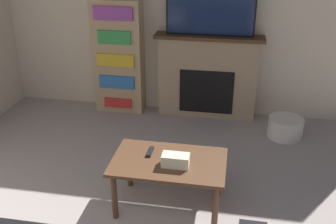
{
  "coord_description": "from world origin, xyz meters",
  "views": [
    {
      "loc": [
        0.7,
        -0.55,
        2.2
      ],
      "look_at": [
        0.13,
        2.63,
        0.68
      ],
      "focal_mm": 42.0,
      "sensor_mm": 36.0,
      "label": 1
    }
  ],
  "objects_px": {
    "fireplace": "(208,76)",
    "bookshelf": "(119,57)",
    "coffee_table": "(169,167)",
    "storage_basket": "(285,128)",
    "tv": "(211,8)"
  },
  "relations": [
    {
      "from": "storage_basket",
      "to": "bookshelf",
      "type": "bearing_deg",
      "value": 168.81
    },
    {
      "from": "bookshelf",
      "to": "storage_basket",
      "type": "bearing_deg",
      "value": -11.19
    },
    {
      "from": "coffee_table",
      "to": "bookshelf",
      "type": "xyz_separation_m",
      "value": [
        -0.98,
        1.88,
        0.32
      ]
    },
    {
      "from": "coffee_table",
      "to": "bookshelf",
      "type": "distance_m",
      "value": 2.14
    },
    {
      "from": "fireplace",
      "to": "bookshelf",
      "type": "distance_m",
      "value": 1.14
    },
    {
      "from": "bookshelf",
      "to": "storage_basket",
      "type": "distance_m",
      "value": 2.2
    },
    {
      "from": "fireplace",
      "to": "bookshelf",
      "type": "bearing_deg",
      "value": -178.82
    },
    {
      "from": "fireplace",
      "to": "storage_basket",
      "type": "xyz_separation_m",
      "value": [
        0.95,
        -0.43,
        -0.41
      ]
    },
    {
      "from": "tv",
      "to": "coffee_table",
      "type": "relative_size",
      "value": 1.1
    },
    {
      "from": "coffee_table",
      "to": "storage_basket",
      "type": "height_order",
      "value": "coffee_table"
    },
    {
      "from": "coffee_table",
      "to": "storage_basket",
      "type": "relative_size",
      "value": 2.36
    },
    {
      "from": "bookshelf",
      "to": "storage_basket",
      "type": "relative_size",
      "value": 3.59
    },
    {
      "from": "coffee_table",
      "to": "storage_basket",
      "type": "xyz_separation_m",
      "value": [
        1.1,
        1.47,
        -0.28
      ]
    },
    {
      "from": "tv",
      "to": "coffee_table",
      "type": "height_order",
      "value": "tv"
    },
    {
      "from": "coffee_table",
      "to": "fireplace",
      "type": "bearing_deg",
      "value": 85.41
    }
  ]
}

